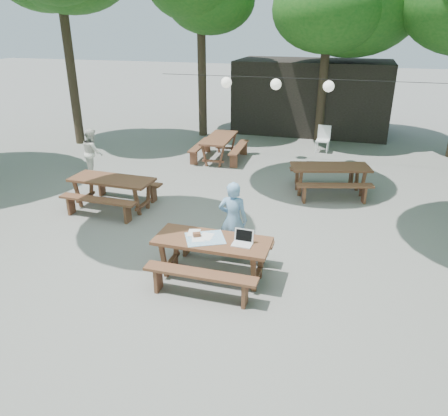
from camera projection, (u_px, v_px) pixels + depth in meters
ground at (228, 239)px, 9.11m from camera, size 80.00×80.00×0.00m
pavilion at (312, 96)px, 17.68m from camera, size 6.00×3.00×2.80m
main_picnic_table at (213, 258)px, 7.62m from camera, size 2.00×1.58×0.75m
picnic_table_nw at (113, 193)px, 10.52m from camera, size 2.02×1.63×0.75m
picnic_table_ne at (329, 179)px, 11.43m from camera, size 2.26×2.03×0.75m
picnic_table_far_w at (219, 148)px, 14.25m from camera, size 1.66×2.03×0.75m
woman at (233, 220)px, 8.18m from camera, size 0.58×0.40×1.52m
second_person at (93, 153)px, 12.63m from camera, size 0.84×0.86×1.40m
plastic_chair at (322, 145)px, 15.14m from camera, size 0.47×0.47×0.90m
laptop at (243, 240)px, 7.31m from camera, size 0.34×0.27×0.24m
tabletop_clutter at (203, 237)px, 7.52m from camera, size 0.83×0.79×0.08m
paper_lanterns at (276, 84)px, 13.50m from camera, size 9.00×0.34×0.38m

